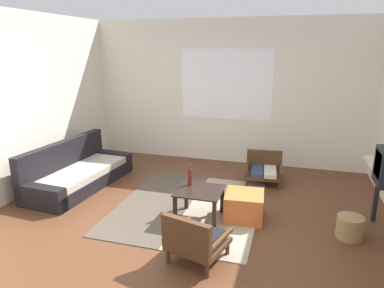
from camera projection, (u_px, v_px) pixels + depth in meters
name	position (u px, v px, depth m)	size (l,w,h in m)	color
ground_plane	(174.00, 237.00, 4.10)	(7.80, 7.80, 0.00)	#56331E
far_wall_with_window	(226.00, 92.00, 6.57)	(5.60, 0.13, 2.70)	silver
area_rug	(189.00, 206.00, 4.88)	(1.94, 2.30, 0.01)	#4C4238
couch	(77.00, 173.00, 5.57)	(0.91, 1.98, 0.72)	black
coffee_table	(199.00, 196.00, 4.45)	(0.58, 0.56, 0.41)	black
armchair_by_window	(264.00, 169.00, 5.78)	(0.64, 0.64, 0.48)	#472D19
armchair_striped_foreground	(195.00, 240.00, 3.54)	(0.67, 0.66, 0.56)	#472D19
ottoman_orange	(244.00, 206.00, 4.50)	(0.49, 0.49, 0.35)	#D1662D
glass_bottle	(190.00, 177.00, 4.55)	(0.06, 0.06, 0.29)	#5B2319
wicker_basket	(350.00, 227.00, 4.05)	(0.30, 0.30, 0.27)	#9E7A4C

